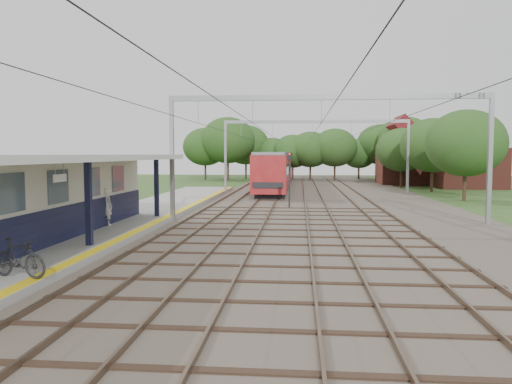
{
  "coord_description": "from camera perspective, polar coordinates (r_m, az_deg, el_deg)",
  "views": [
    {
      "loc": [
        2.07,
        -12.15,
        3.8
      ],
      "look_at": [
        -0.48,
        16.79,
        1.6
      ],
      "focal_mm": 35.0,
      "sensor_mm": 36.0,
      "label": 1
    }
  ],
  "objects": [
    {
      "name": "ballast_bed",
      "position": [
        42.36,
        7.63,
        -0.79
      ],
      "size": [
        18.0,
        90.0,
        0.1
      ],
      "primitive_type": "cube",
      "color": "#473D33",
      "rests_on": "ground"
    },
    {
      "name": "rail_tracks",
      "position": [
        42.31,
        4.24,
        -0.6
      ],
      "size": [
        11.8,
        88.0,
        0.15
      ],
      "color": "brown",
      "rests_on": "ballast_bed"
    },
    {
      "name": "yellow_stripe",
      "position": [
        27.37,
        -10.53,
        -2.97
      ],
      "size": [
        0.45,
        52.0,
        0.01
      ],
      "primitive_type": "cube",
      "color": "yellow",
      "rests_on": "platform"
    },
    {
      "name": "station_building",
      "position": [
        22.13,
        -24.64,
        -0.62
      ],
      "size": [
        3.41,
        18.0,
        3.4
      ],
      "color": "beige",
      "rests_on": "platform"
    },
    {
      "name": "tree_band",
      "position": [
        69.3,
        6.53,
        5.23
      ],
      "size": [
        31.72,
        30.88,
        8.82
      ],
      "color": "#382619",
      "rests_on": "ground"
    },
    {
      "name": "canopy",
      "position": [
        20.65,
        -23.48,
        3.54
      ],
      "size": [
        6.4,
        20.0,
        3.44
      ],
      "color": "black",
      "rests_on": "platform"
    },
    {
      "name": "signal_post",
      "position": [
        34.82,
        3.85,
        1.97
      ],
      "size": [
        0.31,
        0.29,
        3.91
      ],
      "rotation": [
        0.0,
        0.0,
        -0.39
      ],
      "color": "black",
      "rests_on": "ground"
    },
    {
      "name": "house_near",
      "position": [
        61.16,
        23.1,
        3.22
      ],
      "size": [
        7.0,
        6.12,
        7.89
      ],
      "color": "brown",
      "rests_on": "ground"
    },
    {
      "name": "platform",
      "position": [
        28.08,
        -14.96,
        -3.23
      ],
      "size": [
        5.0,
        52.0,
        0.35
      ],
      "primitive_type": "cube",
      "color": "gray",
      "rests_on": "ground"
    },
    {
      "name": "train",
      "position": [
        58.54,
        2.52,
        2.73
      ],
      "size": [
        2.96,
        36.85,
        3.88
      ],
      "color": "black",
      "rests_on": "ballast_bed"
    },
    {
      "name": "ground",
      "position": [
        12.9,
        -4.54,
        -12.82
      ],
      "size": [
        160.0,
        160.0,
        0.0
      ],
      "primitive_type": "plane",
      "color": "#2D4C1E",
      "rests_on": "ground"
    },
    {
      "name": "catenary_system",
      "position": [
        37.49,
        7.09,
        6.92
      ],
      "size": [
        17.22,
        88.0,
        7.0
      ],
      "color": "gray",
      "rests_on": "ground"
    },
    {
      "name": "house_far",
      "position": [
        65.65,
        17.32,
        3.64
      ],
      "size": [
        8.0,
        6.12,
        8.66
      ],
      "color": "brown",
      "rests_on": "ground"
    },
    {
      "name": "person",
      "position": [
        25.26,
        -16.73,
        -1.61
      ],
      "size": [
        0.78,
        0.65,
        1.83
      ],
      "primitive_type": "imported",
      "rotation": [
        0.0,
        0.0,
        2.78
      ],
      "color": "silver",
      "rests_on": "platform"
    },
    {
      "name": "bicycle",
      "position": [
        15.54,
        -25.5,
        -6.83
      ],
      "size": [
        1.92,
        0.95,
        1.11
      ],
      "primitive_type": "imported",
      "rotation": [
        0.0,
        0.0,
        1.33
      ],
      "color": "black",
      "rests_on": "platform"
    }
  ]
}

